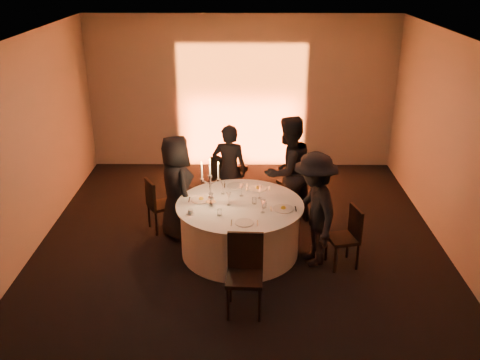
{
  "coord_description": "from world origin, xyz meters",
  "views": [
    {
      "loc": [
        0.07,
        -6.77,
        4.0
      ],
      "look_at": [
        0.0,
        0.2,
        1.05
      ],
      "focal_mm": 40.0,
      "sensor_mm": 36.0,
      "label": 1
    }
  ],
  "objects_px": {
    "guest_back_right": "(288,171)",
    "banquet_table": "(240,228)",
    "guest_back_left": "(229,171)",
    "guest_left": "(177,187)",
    "guest_right": "(314,210)",
    "chair_left": "(157,202)",
    "chair_front": "(245,269)",
    "chair_back_right": "(294,181)",
    "chair_right": "(348,234)",
    "chair_back_left": "(224,178)",
    "candelabra": "(210,187)",
    "coffee_cup": "(190,212)"
  },
  "relations": [
    {
      "from": "guest_back_left",
      "to": "guest_right",
      "type": "bearing_deg",
      "value": 137.3
    },
    {
      "from": "banquet_table",
      "to": "guest_left",
      "type": "height_order",
      "value": "guest_left"
    },
    {
      "from": "chair_back_left",
      "to": "guest_back_right",
      "type": "bearing_deg",
      "value": 161.37
    },
    {
      "from": "coffee_cup",
      "to": "chair_back_left",
      "type": "bearing_deg",
      "value": 78.13
    },
    {
      "from": "chair_left",
      "to": "chair_front",
      "type": "bearing_deg",
      "value": -175.15
    },
    {
      "from": "chair_back_right",
      "to": "candelabra",
      "type": "bearing_deg",
      "value": 21.14
    },
    {
      "from": "banquet_table",
      "to": "chair_back_left",
      "type": "height_order",
      "value": "chair_back_left"
    },
    {
      "from": "chair_front",
      "to": "candelabra",
      "type": "height_order",
      "value": "candelabra"
    },
    {
      "from": "chair_left",
      "to": "chair_back_right",
      "type": "relative_size",
      "value": 1.0
    },
    {
      "from": "guest_right",
      "to": "chair_back_right",
      "type": "bearing_deg",
      "value": 169.53
    },
    {
      "from": "chair_back_left",
      "to": "coffee_cup",
      "type": "xyz_separation_m",
      "value": [
        -0.38,
        -1.81,
        0.27
      ]
    },
    {
      "from": "guest_right",
      "to": "coffee_cup",
      "type": "height_order",
      "value": "guest_right"
    },
    {
      "from": "chair_back_right",
      "to": "chair_right",
      "type": "height_order",
      "value": "chair_right"
    },
    {
      "from": "banquet_table",
      "to": "chair_right",
      "type": "bearing_deg",
      "value": -12.43
    },
    {
      "from": "chair_right",
      "to": "coffee_cup",
      "type": "height_order",
      "value": "chair_right"
    },
    {
      "from": "chair_front",
      "to": "guest_back_left",
      "type": "bearing_deg",
      "value": 98.52
    },
    {
      "from": "chair_left",
      "to": "chair_back_left",
      "type": "distance_m",
      "value": 1.3
    },
    {
      "from": "chair_left",
      "to": "chair_right",
      "type": "distance_m",
      "value": 2.93
    },
    {
      "from": "guest_left",
      "to": "guest_back_right",
      "type": "bearing_deg",
      "value": -104.1
    },
    {
      "from": "chair_back_right",
      "to": "guest_left",
      "type": "bearing_deg",
      "value": 1.04
    },
    {
      "from": "chair_front",
      "to": "chair_right",
      "type": "bearing_deg",
      "value": 38.31
    },
    {
      "from": "chair_right",
      "to": "coffee_cup",
      "type": "xyz_separation_m",
      "value": [
        -2.14,
        0.01,
        0.32
      ]
    },
    {
      "from": "chair_back_right",
      "to": "guest_back_right",
      "type": "height_order",
      "value": "guest_back_right"
    },
    {
      "from": "chair_front",
      "to": "guest_right",
      "type": "relative_size",
      "value": 0.6
    },
    {
      "from": "chair_back_right",
      "to": "guest_back_right",
      "type": "distance_m",
      "value": 0.75
    },
    {
      "from": "guest_right",
      "to": "candelabra",
      "type": "xyz_separation_m",
      "value": [
        -1.42,
        0.28,
        0.2
      ]
    },
    {
      "from": "chair_back_left",
      "to": "chair_back_right",
      "type": "distance_m",
      "value": 1.18
    },
    {
      "from": "guest_back_left",
      "to": "guest_back_right",
      "type": "bearing_deg",
      "value": 171.31
    },
    {
      "from": "guest_back_right",
      "to": "chair_back_right",
      "type": "bearing_deg",
      "value": -142.58
    },
    {
      "from": "banquet_table",
      "to": "chair_front",
      "type": "distance_m",
      "value": 1.34
    },
    {
      "from": "guest_back_left",
      "to": "guest_right",
      "type": "height_order",
      "value": "guest_right"
    },
    {
      "from": "guest_back_left",
      "to": "coffee_cup",
      "type": "xyz_separation_m",
      "value": [
        -0.48,
        -1.54,
        0.02
      ]
    },
    {
      "from": "chair_back_right",
      "to": "guest_back_right",
      "type": "relative_size",
      "value": 0.48
    },
    {
      "from": "banquet_table",
      "to": "chair_right",
      "type": "xyz_separation_m",
      "value": [
        1.48,
        -0.33,
        0.1
      ]
    },
    {
      "from": "chair_back_right",
      "to": "guest_back_right",
      "type": "bearing_deg",
      "value": 47.3
    },
    {
      "from": "coffee_cup",
      "to": "chair_front",
      "type": "bearing_deg",
      "value": -53.93
    },
    {
      "from": "guest_right",
      "to": "chair_back_left",
      "type": "bearing_deg",
      "value": -157.71
    },
    {
      "from": "chair_back_left",
      "to": "banquet_table",
      "type": "bearing_deg",
      "value": 110.5
    },
    {
      "from": "chair_front",
      "to": "guest_back_right",
      "type": "distance_m",
      "value": 2.39
    },
    {
      "from": "guest_back_left",
      "to": "guest_left",
      "type": "bearing_deg",
      "value": 51.1
    },
    {
      "from": "guest_left",
      "to": "guest_back_right",
      "type": "distance_m",
      "value": 1.74
    },
    {
      "from": "chair_left",
      "to": "candelabra",
      "type": "bearing_deg",
      "value": -155.3
    },
    {
      "from": "banquet_table",
      "to": "chair_right",
      "type": "distance_m",
      "value": 1.52
    },
    {
      "from": "chair_right",
      "to": "chair_front",
      "type": "height_order",
      "value": "chair_front"
    },
    {
      "from": "chair_right",
      "to": "chair_front",
      "type": "bearing_deg",
      "value": -68.16
    },
    {
      "from": "chair_right",
      "to": "guest_left",
      "type": "distance_m",
      "value": 2.59
    },
    {
      "from": "guest_left",
      "to": "coffee_cup",
      "type": "bearing_deg",
      "value": 170.85
    },
    {
      "from": "guest_back_right",
      "to": "banquet_table",
      "type": "bearing_deg",
      "value": 13.92
    },
    {
      "from": "chair_back_left",
      "to": "chair_right",
      "type": "relative_size",
      "value": 1.1
    },
    {
      "from": "chair_back_right",
      "to": "chair_front",
      "type": "relative_size",
      "value": 0.87
    }
  ]
}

